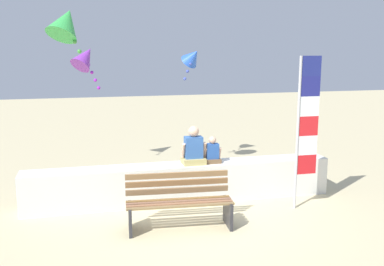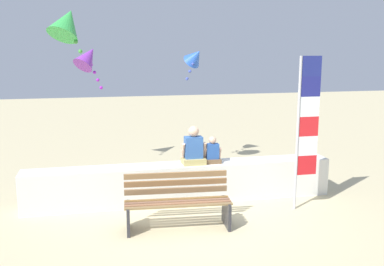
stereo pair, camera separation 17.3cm
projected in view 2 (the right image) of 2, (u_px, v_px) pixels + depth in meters
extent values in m
plane|color=beige|center=(192.00, 220.00, 7.74)|extent=(40.00, 40.00, 0.00)
cube|color=silver|center=(181.00, 183.00, 8.61)|extent=(5.94, 0.54, 0.75)
cube|color=olive|center=(179.00, 206.00, 7.12)|extent=(1.75, 0.20, 0.03)
cube|color=#946344|center=(178.00, 204.00, 7.23)|extent=(1.75, 0.20, 0.03)
cube|color=#845C45|center=(178.00, 201.00, 7.34)|extent=(1.75, 0.20, 0.03)
cube|color=olive|center=(177.00, 199.00, 7.45)|extent=(1.75, 0.20, 0.03)
cube|color=olive|center=(176.00, 190.00, 7.53)|extent=(1.75, 0.18, 0.10)
cube|color=brown|center=(176.00, 183.00, 7.53)|extent=(1.75, 0.18, 0.10)
cube|color=olive|center=(176.00, 175.00, 7.53)|extent=(1.75, 0.18, 0.10)
cube|color=#2D2D33|center=(128.00, 218.00, 7.22)|extent=(0.09, 0.53, 0.45)
cube|color=#2D2D33|center=(226.00, 213.00, 7.44)|extent=(0.09, 0.53, 0.45)
cube|color=tan|center=(193.00, 161.00, 8.55)|extent=(0.43, 0.36, 0.12)
cube|color=#335FA4|center=(193.00, 147.00, 8.50)|extent=(0.34, 0.22, 0.41)
cylinder|color=#DBAC8B|center=(183.00, 151.00, 8.45)|extent=(0.07, 0.17, 0.30)
cylinder|color=#DBAC8B|center=(204.00, 150.00, 8.53)|extent=(0.07, 0.17, 0.30)
sphere|color=#DBAC8B|center=(193.00, 131.00, 8.44)|extent=(0.21, 0.21, 0.21)
cube|color=brown|center=(212.00, 161.00, 8.63)|extent=(0.31, 0.25, 0.08)
cube|color=#2952A0|center=(212.00, 151.00, 8.60)|extent=(0.24, 0.15, 0.29)
cylinder|color=#DCAB8C|center=(205.00, 153.00, 8.56)|extent=(0.05, 0.12, 0.21)
cylinder|color=#DCAB8C|center=(220.00, 153.00, 8.62)|extent=(0.05, 0.12, 0.21)
sphere|color=#DCAB8C|center=(212.00, 140.00, 8.55)|extent=(0.15, 0.15, 0.15)
cylinder|color=#B7B7BC|center=(298.00, 135.00, 8.00)|extent=(0.05, 0.05, 2.81)
cube|color=red|center=(307.00, 165.00, 8.16)|extent=(0.37, 0.02, 0.36)
cube|color=white|center=(308.00, 146.00, 8.09)|extent=(0.37, 0.02, 0.36)
cube|color=red|center=(309.00, 126.00, 8.02)|extent=(0.37, 0.02, 0.36)
cube|color=white|center=(310.00, 107.00, 7.95)|extent=(0.37, 0.02, 0.36)
cube|color=navy|center=(311.00, 87.00, 7.88)|extent=(0.37, 0.02, 0.36)
cube|color=navy|center=(312.00, 66.00, 7.81)|extent=(0.37, 0.02, 0.36)
cone|color=blue|center=(195.00, 56.00, 11.03)|extent=(0.70, 0.74, 0.59)
sphere|color=#4457C0|center=(193.00, 64.00, 11.00)|extent=(0.08, 0.08, 0.08)
sphere|color=#4457C0|center=(190.00, 71.00, 10.96)|extent=(0.08, 0.08, 0.08)
sphere|color=#4457C0|center=(187.00, 79.00, 10.92)|extent=(0.08, 0.08, 0.08)
cone|color=green|center=(67.00, 23.00, 8.54)|extent=(0.98, 1.02, 0.80)
sphere|color=green|center=(71.00, 32.00, 8.53)|extent=(0.08, 0.08, 0.08)
sphere|color=green|center=(76.00, 42.00, 8.52)|extent=(0.08, 0.08, 0.08)
sphere|color=green|center=(80.00, 51.00, 8.52)|extent=(0.08, 0.08, 0.08)
cone|color=purple|center=(88.00, 57.00, 10.73)|extent=(0.88, 0.88, 0.75)
sphere|color=purple|center=(91.00, 65.00, 10.71)|extent=(0.08, 0.08, 0.08)
sphere|color=purple|center=(94.00, 72.00, 10.69)|extent=(0.08, 0.08, 0.08)
sphere|color=purple|center=(98.00, 80.00, 10.68)|extent=(0.08, 0.08, 0.08)
sphere|color=purple|center=(101.00, 88.00, 10.66)|extent=(0.08, 0.08, 0.08)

